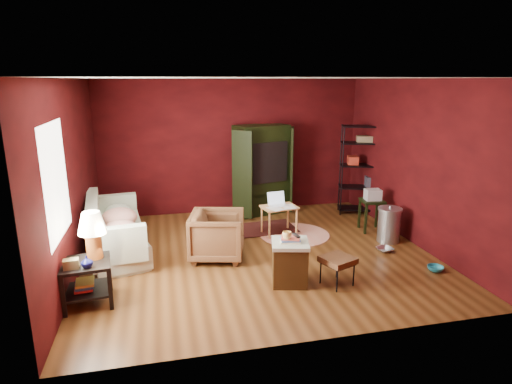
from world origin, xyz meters
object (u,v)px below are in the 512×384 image
sofa (111,231)px  armchair (217,233)px  laptop_desk (279,209)px  side_table (89,249)px  hamper (290,261)px  wire_shelving (363,166)px  tv_armoire (262,168)px

sofa → armchair: 1.76m
laptop_desk → armchair: bearing=-155.1°
side_table → hamper: 2.65m
armchair → hamper: (0.86, -1.08, -0.10)m
wire_shelving → tv_armoire: bearing=-176.8°
armchair → laptop_desk: armchair is taller
armchair → hamper: 1.39m
laptop_desk → hamper: bearing=-110.6°
hamper → laptop_desk: bearing=78.6°
side_table → tv_armoire: bearing=46.8°
laptop_desk → tv_armoire: size_ratio=0.41×
side_table → tv_armoire: size_ratio=0.63×
side_table → tv_armoire: (3.02, 3.21, 0.27)m
sofa → wire_shelving: 5.14m
side_table → wire_shelving: size_ratio=0.63×
side_table → laptop_desk: bearing=31.5°
laptop_desk → tv_armoire: tv_armoire is taller
hamper → tv_armoire: size_ratio=0.38×
sofa → laptop_desk: 2.93m
sofa → armchair: bearing=-125.2°
tv_armoire → laptop_desk: bearing=-106.7°
laptop_desk → tv_armoire: (0.01, 1.37, 0.50)m
sofa → armchair: size_ratio=2.41×
side_table → laptop_desk: size_ratio=1.53×
sofa → wire_shelving: wire_shelving is taller
hamper → laptop_desk: size_ratio=0.91×
side_table → laptop_desk: (3.01, 1.85, -0.23)m
sofa → hamper: 3.03m
sofa → laptop_desk: (2.92, 0.27, 0.08)m
sofa → tv_armoire: (2.93, 1.64, 0.58)m
armchair → laptop_desk: 1.52m
sofa → side_table: size_ratio=1.71×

